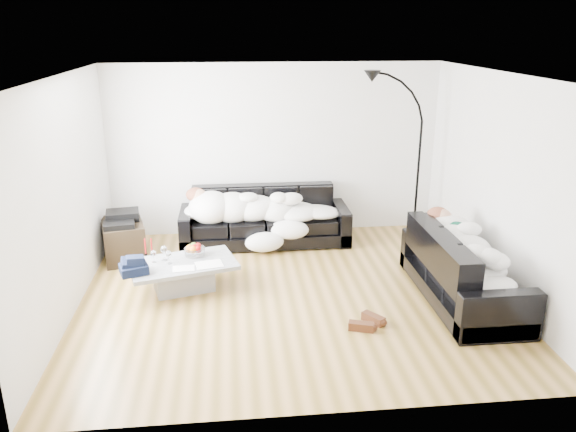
{
  "coord_description": "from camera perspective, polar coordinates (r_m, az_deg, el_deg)",
  "views": [
    {
      "loc": [
        -0.68,
        -6.13,
        3.1
      ],
      "look_at": [
        0.0,
        0.3,
        0.9
      ],
      "focal_mm": 35.0,
      "sensor_mm": 36.0,
      "label": 1
    }
  ],
  "objects": [
    {
      "name": "wall_left",
      "position": [
        6.65,
        -21.68,
        1.71
      ],
      "size": [
        0.02,
        4.5,
        2.6
      ],
      "primitive_type": "cube",
      "color": "silver",
      "rests_on": "ground"
    },
    {
      "name": "coffee_table",
      "position": [
        7.05,
        -10.56,
        -6.01
      ],
      "size": [
        1.41,
        1.04,
        0.37
      ],
      "primitive_type": "cube",
      "rotation": [
        0.0,
        0.0,
        0.27
      ],
      "color": "#939699",
      "rests_on": "ground"
    },
    {
      "name": "wine_glass_a",
      "position": [
        7.04,
        -12.48,
        -3.7
      ],
      "size": [
        0.08,
        0.08,
        0.19
      ],
      "primitive_type": "cylinder",
      "rotation": [
        0.0,
        0.0,
        0.05
      ],
      "color": "white",
      "rests_on": "coffee_table"
    },
    {
      "name": "fruit_bowl",
      "position": [
        7.12,
        -9.46,
        -3.37
      ],
      "size": [
        0.27,
        0.27,
        0.16
      ],
      "primitive_type": "cylinder",
      "rotation": [
        0.0,
        0.0,
        0.06
      ],
      "color": "white",
      "rests_on": "coffee_table"
    },
    {
      "name": "ceiling",
      "position": [
        6.19,
        0.3,
        14.14
      ],
      "size": [
        5.0,
        5.0,
        0.0
      ],
      "primitive_type": "plane",
      "color": "white",
      "rests_on": "ground"
    },
    {
      "name": "wall_right",
      "position": [
        7.14,
        20.68,
        2.95
      ],
      "size": [
        0.02,
        4.5,
        2.6
      ],
      "primitive_type": "cube",
      "color": "silver",
      "rests_on": "ground"
    },
    {
      "name": "sofa_back",
      "position": [
        8.34,
        -2.39,
        -0.07
      ],
      "size": [
        2.48,
        0.86,
        0.81
      ],
      "primitive_type": "cube",
      "color": "black",
      "rests_on": "ground"
    },
    {
      "name": "newspaper_a",
      "position": [
        6.85,
        -8.01,
        -4.87
      ],
      "size": [
        0.36,
        0.3,
        0.01
      ],
      "primitive_type": "cube",
      "rotation": [
        0.0,
        0.0,
        0.21
      ],
      "color": "silver",
      "rests_on": "coffee_table"
    },
    {
      "name": "shoes",
      "position": [
        6.25,
        8.03,
        -10.64
      ],
      "size": [
        0.56,
        0.52,
        0.1
      ],
      "primitive_type": null,
      "rotation": [
        0.0,
        0.0,
        -0.52
      ],
      "color": "#472311",
      "rests_on": "ground"
    },
    {
      "name": "sofa_right",
      "position": [
        6.92,
        17.43,
        -4.94
      ],
      "size": [
        0.88,
        2.06,
        0.83
      ],
      "primitive_type": "cube",
      "rotation": [
        0.0,
        0.0,
        1.57
      ],
      "color": "black",
      "rests_on": "ground"
    },
    {
      "name": "candle_left",
      "position": [
        7.24,
        -14.29,
        -3.09
      ],
      "size": [
        0.04,
        0.04,
        0.22
      ],
      "primitive_type": "cylinder",
      "rotation": [
        0.0,
        0.0,
        -0.0
      ],
      "color": "maroon",
      "rests_on": "coffee_table"
    },
    {
      "name": "av_cabinet",
      "position": [
        8.15,
        -16.35,
        -2.36
      ],
      "size": [
        0.7,
        0.88,
        0.53
      ],
      "primitive_type": "cube",
      "rotation": [
        0.0,
        0.0,
        0.25
      ],
      "color": "black",
      "rests_on": "ground"
    },
    {
      "name": "teal_cushion",
      "position": [
        7.34,
        15.33,
        -0.84
      ],
      "size": [
        0.42,
        0.38,
        0.2
      ],
      "primitive_type": "ellipsoid",
      "rotation": [
        0.0,
        0.0,
        0.24
      ],
      "color": "#0B5139",
      "rests_on": "sofa_right"
    },
    {
      "name": "sleeper_back",
      "position": [
        8.22,
        -2.39,
        1.29
      ],
      "size": [
        2.1,
        0.73,
        0.42
      ],
      "primitive_type": null,
      "color": "white",
      "rests_on": "sofa_back"
    },
    {
      "name": "stereo",
      "position": [
        8.04,
        -16.57,
        -0.16
      ],
      "size": [
        0.49,
        0.41,
        0.13
      ],
      "primitive_type": "cube",
      "rotation": [
        0.0,
        0.0,
        0.16
      ],
      "color": "black",
      "rests_on": "av_cabinet"
    },
    {
      "name": "candle_right",
      "position": [
        7.21,
        -13.69,
        -3.1
      ],
      "size": [
        0.05,
        0.05,
        0.22
      ],
      "primitive_type": "cylinder",
      "rotation": [
        0.0,
        0.0,
        0.21
      ],
      "color": "maroon",
      "rests_on": "coffee_table"
    },
    {
      "name": "sleeper_right",
      "position": [
        6.84,
        17.61,
        -3.26
      ],
      "size": [
        0.75,
        1.76,
        0.43
      ],
      "primitive_type": null,
      "rotation": [
        0.0,
        0.0,
        1.57
      ],
      "color": "white",
      "rests_on": "sofa_right"
    },
    {
      "name": "wall_back",
      "position": [
        8.6,
        -1.37,
        6.7
      ],
      "size": [
        5.0,
        0.02,
        2.6
      ],
      "primitive_type": "cube",
      "color": "silver",
      "rests_on": "ground"
    },
    {
      "name": "ground",
      "position": [
        6.91,
        0.26,
        -7.89
      ],
      "size": [
        5.0,
        5.0,
        0.0
      ],
      "primitive_type": "plane",
      "color": "olive",
      "rests_on": "ground"
    },
    {
      "name": "floor_lamp",
      "position": [
        8.5,
        13.1,
        4.74
      ],
      "size": [
        0.81,
        0.34,
        2.21
      ],
      "primitive_type": null,
      "rotation": [
        0.0,
        0.0,
        0.02
      ],
      "color": "black",
      "rests_on": "ground"
    },
    {
      "name": "wine_glass_c",
      "position": [
        6.93,
        -12.01,
        -4.12
      ],
      "size": [
        0.09,
        0.09,
        0.17
      ],
      "primitive_type": "cylinder",
      "rotation": [
        0.0,
        0.0,
        -0.32
      ],
      "color": "white",
      "rests_on": "coffee_table"
    },
    {
      "name": "wine_glass_b",
      "position": [
        7.02,
        -13.49,
        -4.01
      ],
      "size": [
        0.07,
        0.07,
        0.15
      ],
      "primitive_type": "cylinder",
      "rotation": [
        0.0,
        0.0,
        0.02
      ],
      "color": "white",
      "rests_on": "coffee_table"
    },
    {
      "name": "navy_jacket",
      "position": [
        6.75,
        -15.41,
        -4.33
      ],
      "size": [
        0.42,
        0.41,
        0.16
      ],
      "primitive_type": null,
      "rotation": [
        0.0,
        0.0,
        0.56
      ],
      "color": "black",
      "rests_on": "coffee_table"
    },
    {
      "name": "newspaper_b",
      "position": [
        6.79,
        -10.56,
        -5.24
      ],
      "size": [
        0.27,
        0.2,
        0.01
      ],
      "primitive_type": "cube",
      "rotation": [
        0.0,
        0.0,
        0.06
      ],
      "color": "silver",
      "rests_on": "coffee_table"
    }
  ]
}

